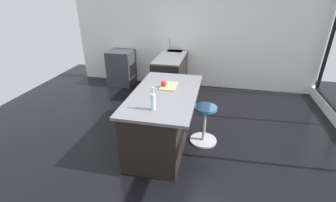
{
  "coord_description": "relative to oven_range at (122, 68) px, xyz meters",
  "views": [
    {
      "loc": [
        3.05,
        0.69,
        2.32
      ],
      "look_at": [
        -0.16,
        -0.01,
        0.75
      ],
      "focal_mm": 25.69,
      "sensor_mm": 36.0,
      "label": 1
    }
  ],
  "objects": [
    {
      "name": "water_bottle",
      "position": [
        2.91,
        1.66,
        0.57
      ],
      "size": [
        0.06,
        0.06,
        0.31
      ],
      "color": "silver",
      "rests_on": "kitchen_island"
    },
    {
      "name": "interior_partition_left",
      "position": [
        -0.35,
        1.73,
        1.04
      ],
      "size": [
        0.12,
        5.87,
        2.96
      ],
      "color": "silver",
      "rests_on": "ground_plane"
    },
    {
      "name": "stool_by_window",
      "position": [
        2.18,
        2.29,
        -0.14
      ],
      "size": [
        0.44,
        0.44,
        0.64
      ],
      "color": "#B7B7BC",
      "rests_on": "ground_plane"
    },
    {
      "name": "cutting_board",
      "position": [
        2.09,
        1.69,
        0.46
      ],
      "size": [
        0.36,
        0.24,
        0.02
      ],
      "primitive_type": "cube",
      "color": "tan",
      "rests_on": "kitchen_island"
    },
    {
      "name": "kitchen_island",
      "position": [
        2.34,
        1.63,
        0.01
      ],
      "size": [
        1.77,
        0.97,
        0.89
      ],
      "color": "black",
      "rests_on": "ground_plane"
    },
    {
      "name": "sink_cabinet",
      "position": [
        -0.0,
        1.35,
        0.02
      ],
      "size": [
        2.01,
        0.6,
        1.18
      ],
      "color": "black",
      "rests_on": "ground_plane"
    },
    {
      "name": "oven_range",
      "position": [
        0.0,
        0.0,
        0.0
      ],
      "size": [
        0.6,
        0.61,
        0.87
      ],
      "color": "#38383D",
      "rests_on": "ground_plane"
    },
    {
      "name": "ground_plane",
      "position": [
        2.5,
        1.73,
        -0.44
      ],
      "size": [
        7.63,
        7.63,
        0.0
      ],
      "primitive_type": "plane",
      "color": "black"
    },
    {
      "name": "apple_red",
      "position": [
        2.13,
        1.62,
        0.51
      ],
      "size": [
        0.09,
        0.09,
        0.09
      ],
      "primitive_type": "sphere",
      "color": "red",
      "rests_on": "cutting_board"
    }
  ]
}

